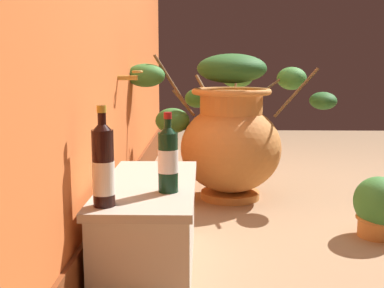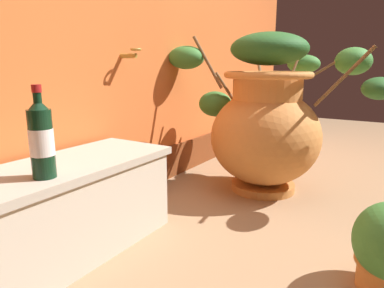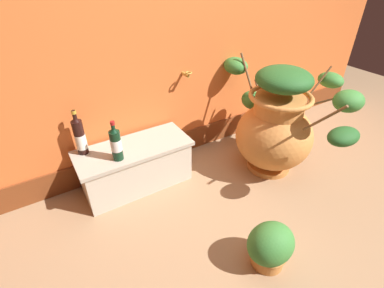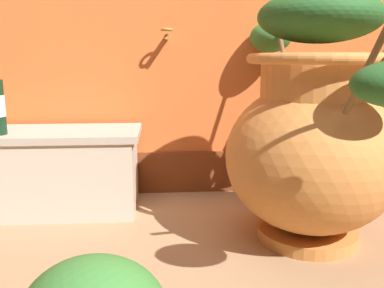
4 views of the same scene
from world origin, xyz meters
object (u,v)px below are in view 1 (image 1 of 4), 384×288
potted_shrub (379,207)px  terracotta_urn (230,131)px  wine_bottle_left (168,157)px  wine_bottle_middle (103,165)px

potted_shrub → terracotta_urn: bearing=45.0°
terracotta_urn → wine_bottle_left: terracotta_urn is taller
wine_bottle_middle → wine_bottle_left: bearing=-46.9°
terracotta_urn → wine_bottle_left: 1.25m
terracotta_urn → wine_bottle_left: (-1.22, 0.30, 0.07)m
terracotta_urn → potted_shrub: (-0.68, -0.68, -0.27)m
terracotta_urn → wine_bottle_left: size_ratio=4.23×
potted_shrub → wine_bottle_middle: bearing=121.3°
wine_bottle_left → potted_shrub: (0.53, -0.98, -0.34)m
wine_bottle_left → potted_shrub: bearing=-61.6°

